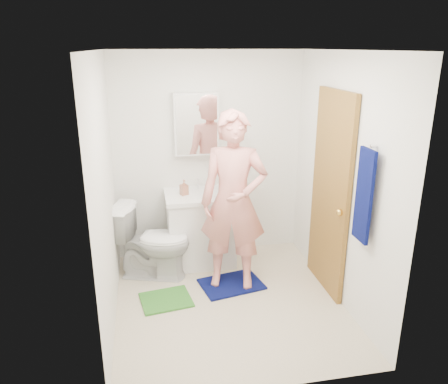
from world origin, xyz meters
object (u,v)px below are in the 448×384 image
(soap_dispenser, at_px, (184,187))
(towel, at_px, (364,196))
(man, at_px, (234,202))
(toothbrush_cup, at_px, (225,186))
(medicine_cabinet, at_px, (196,124))
(toilet, at_px, (153,241))
(vanity_cabinet, at_px, (201,230))

(soap_dispenser, bearing_deg, towel, -47.26)
(towel, bearing_deg, man, 135.85)
(toothbrush_cup, bearing_deg, medicine_cabinet, 155.50)
(towel, bearing_deg, soap_dispenser, 132.74)
(medicine_cabinet, bearing_deg, towel, -55.39)
(soap_dispenser, relative_size, man, 0.09)
(toilet, xyz_separation_m, toothbrush_cup, (0.86, 0.32, 0.48))
(medicine_cabinet, bearing_deg, toilet, -140.80)
(towel, distance_m, soap_dispenser, 2.03)
(vanity_cabinet, bearing_deg, toilet, -157.53)
(towel, relative_size, toilet, 0.97)
(soap_dispenser, relative_size, toothbrush_cup, 1.50)
(toilet, height_order, soap_dispenser, soap_dispenser)
(toothbrush_cup, bearing_deg, man, -93.18)
(towel, height_order, toilet, towel)
(toilet, distance_m, man, 1.04)
(towel, relative_size, toothbrush_cup, 6.87)
(vanity_cabinet, bearing_deg, man, -66.19)
(vanity_cabinet, height_order, man, man)
(soap_dispenser, bearing_deg, toilet, -150.25)
(medicine_cabinet, bearing_deg, man, -72.25)
(toilet, relative_size, toothbrush_cup, 7.09)
(towel, bearing_deg, toilet, 144.23)
(towel, distance_m, toilet, 2.30)
(medicine_cabinet, relative_size, toothbrush_cup, 6.01)
(soap_dispenser, xyz_separation_m, toothbrush_cup, (0.48, 0.10, -0.04))
(toilet, relative_size, man, 0.45)
(man, bearing_deg, soap_dispenser, 142.93)
(towel, bearing_deg, toothbrush_cup, 119.22)
(toothbrush_cup, bearing_deg, vanity_cabinet, -163.60)
(vanity_cabinet, distance_m, toilet, 0.61)
(medicine_cabinet, bearing_deg, soap_dispenser, -126.87)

